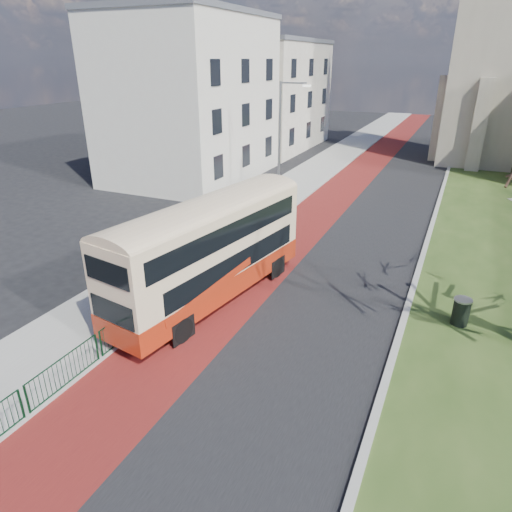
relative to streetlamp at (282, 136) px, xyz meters
The scene contains 12 objects.
ground 19.08m from the streetlamp, 76.42° to the right, with size 160.00×160.00×0.00m, color black.
road_carriageway 7.70m from the streetlamp, 18.88° to the left, with size 9.00×120.00×0.01m, color black.
bus_lane 5.91m from the streetlamp, 32.43° to the left, with size 3.40×120.00×0.01m, color #591414.
pavement_west 5.00m from the streetlamp, 108.07° to the left, with size 4.00×120.00×0.12m, color gray.
kerb_west 5.13m from the streetlamp, 56.03° to the left, with size 0.25×120.00×0.13m, color #999993.
kerb_east 12.07m from the streetlamp, 20.95° to the left, with size 0.25×80.00×0.13m, color #999993.
pedestrian_railing 14.64m from the streetlamp, 84.30° to the right, with size 0.07×24.00×1.12m.
street_block_near 10.62m from the streetlamp, 157.49° to the left, with size 10.30×14.30×13.00m.
street_block_far 22.24m from the streetlamp, 115.76° to the left, with size 10.30×16.30×11.50m.
streetlamp is the anchor object (origin of this frame).
bus 15.18m from the streetlamp, 79.47° to the right, with size 4.00×10.42×4.25m.
litter_bin 18.12m from the streetlamp, 45.36° to the right, with size 0.88×0.88×1.09m.
Camera 1 is at (7.18, -11.61, 9.48)m, focal length 32.00 mm.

